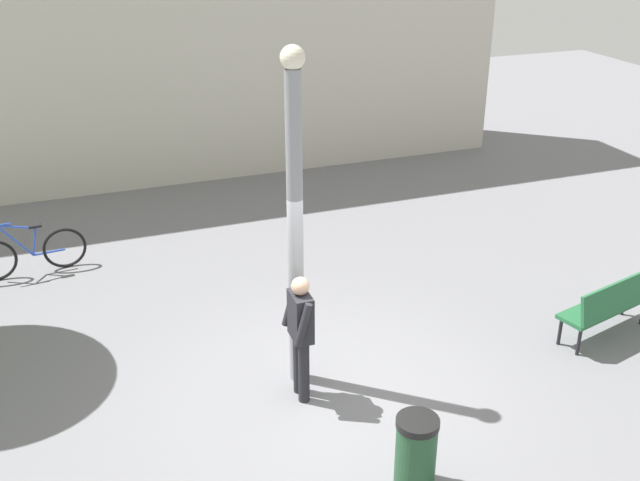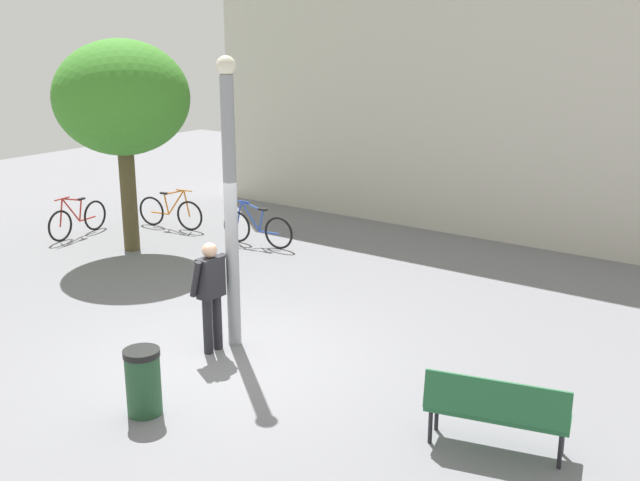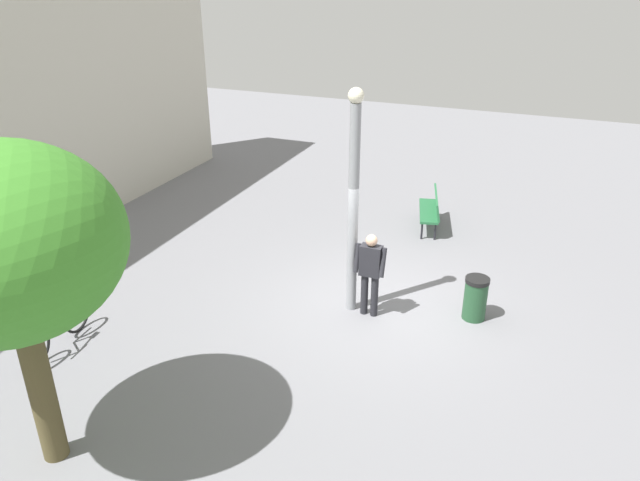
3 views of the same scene
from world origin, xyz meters
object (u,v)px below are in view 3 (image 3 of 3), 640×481
(lamppost, at_px, (353,199))
(plaza_tree, at_px, (6,244))
(person_by_lamppost, at_px, (370,270))
(park_bench, at_px, (432,208))
(trash_bin, at_px, (475,298))
(bicycle_blue, at_px, (56,329))

(lamppost, height_order, plaza_tree, plaza_tree)
(person_by_lamppost, bearing_deg, park_bench, -2.37)
(park_bench, distance_m, trash_bin, 4.25)
(lamppost, height_order, person_by_lamppost, lamppost)
(person_by_lamppost, relative_size, trash_bin, 1.96)
(bicycle_blue, bearing_deg, person_by_lamppost, -56.46)
(plaza_tree, height_order, trash_bin, plaza_tree)
(person_by_lamppost, bearing_deg, trash_bin, -71.76)
(lamppost, xyz_separation_m, trash_bin, (0.54, -2.28, -1.84))
(plaza_tree, bearing_deg, trash_bin, -39.74)
(plaza_tree, xyz_separation_m, trash_bin, (5.71, -4.75, -2.78))
(lamppost, height_order, park_bench, lamppost)
(park_bench, bearing_deg, bicycle_blue, 147.41)
(park_bench, height_order, trash_bin, park_bench)
(lamppost, relative_size, trash_bin, 5.01)
(lamppost, bearing_deg, trash_bin, -76.65)
(lamppost, relative_size, plaza_tree, 0.97)
(trash_bin, bearing_deg, lamppost, 103.35)
(bicycle_blue, bearing_deg, park_bench, -32.59)
(person_by_lamppost, relative_size, bicycle_blue, 0.93)
(bicycle_blue, xyz_separation_m, trash_bin, (3.73, -6.57, 0.05))
(park_bench, bearing_deg, trash_bin, -156.45)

